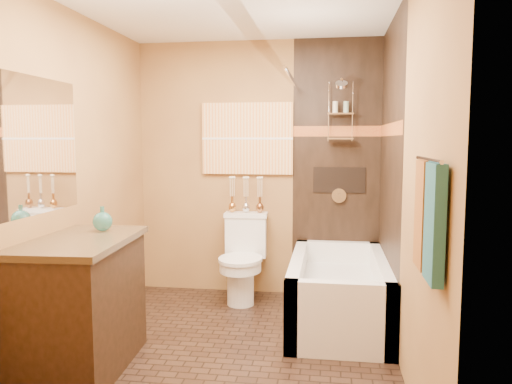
% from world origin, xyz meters
% --- Properties ---
extents(floor, '(3.00, 3.00, 0.00)m').
position_xyz_m(floor, '(0.00, 0.00, 0.00)').
color(floor, black).
rests_on(floor, ground).
extents(wall_left, '(0.02, 3.00, 2.50)m').
position_xyz_m(wall_left, '(-1.20, 0.00, 1.25)').
color(wall_left, '#A97D41').
rests_on(wall_left, floor).
extents(wall_right, '(0.02, 3.00, 2.50)m').
position_xyz_m(wall_right, '(1.20, 0.00, 1.25)').
color(wall_right, '#A97D41').
rests_on(wall_right, floor).
extents(wall_back, '(2.40, 0.02, 2.50)m').
position_xyz_m(wall_back, '(0.00, 1.50, 1.25)').
color(wall_back, '#A97D41').
rests_on(wall_back, floor).
extents(wall_front, '(2.40, 0.02, 2.50)m').
position_xyz_m(wall_front, '(0.00, -1.50, 1.25)').
color(wall_front, '#A97D41').
rests_on(wall_front, floor).
extents(alcove_tile_back, '(0.85, 0.01, 2.50)m').
position_xyz_m(alcove_tile_back, '(0.78, 1.49, 1.25)').
color(alcove_tile_back, black).
rests_on(alcove_tile_back, wall_back).
extents(alcove_tile_right, '(0.01, 1.50, 2.50)m').
position_xyz_m(alcove_tile_right, '(1.19, 0.75, 1.25)').
color(alcove_tile_right, black).
rests_on(alcove_tile_right, wall_right).
extents(mosaic_band_back, '(0.85, 0.01, 0.10)m').
position_xyz_m(mosaic_band_back, '(0.78, 1.48, 1.62)').
color(mosaic_band_back, '#9C3D1C').
rests_on(mosaic_band_back, alcove_tile_back).
extents(mosaic_band_right, '(0.01, 1.50, 0.10)m').
position_xyz_m(mosaic_band_right, '(1.18, 0.75, 1.62)').
color(mosaic_band_right, '#9C3D1C').
rests_on(mosaic_band_right, alcove_tile_right).
extents(alcove_niche, '(0.50, 0.01, 0.25)m').
position_xyz_m(alcove_niche, '(0.80, 1.48, 1.15)').
color(alcove_niche, black).
rests_on(alcove_niche, alcove_tile_back).
extents(shower_fixtures, '(0.24, 0.33, 1.16)m').
position_xyz_m(shower_fixtures, '(0.80, 1.38, 1.67)').
color(shower_fixtures, silver).
rests_on(shower_fixtures, floor).
extents(curtain_rod, '(0.03, 1.55, 0.03)m').
position_xyz_m(curtain_rod, '(0.40, 0.75, 2.02)').
color(curtain_rod, silver).
rests_on(curtain_rod, wall_back).
extents(towel_bar, '(0.02, 0.55, 0.02)m').
position_xyz_m(towel_bar, '(1.15, -1.05, 1.45)').
color(towel_bar, silver).
rests_on(towel_bar, wall_right).
extents(towel_teal, '(0.05, 0.22, 0.52)m').
position_xyz_m(towel_teal, '(1.16, -1.18, 1.18)').
color(towel_teal, '#1B485A').
rests_on(towel_teal, towel_bar).
extents(towel_rust, '(0.05, 0.22, 0.52)m').
position_xyz_m(towel_rust, '(1.16, -0.92, 1.18)').
color(towel_rust, brown).
rests_on(towel_rust, towel_bar).
extents(sunset_painting, '(0.90, 0.04, 0.70)m').
position_xyz_m(sunset_painting, '(-0.10, 1.48, 1.55)').
color(sunset_painting, orange).
rests_on(sunset_painting, wall_back).
extents(vanity_mirror, '(0.01, 1.00, 0.90)m').
position_xyz_m(vanity_mirror, '(-1.19, -0.38, 1.50)').
color(vanity_mirror, white).
rests_on(vanity_mirror, wall_left).
extents(bathtub, '(0.80, 1.50, 0.55)m').
position_xyz_m(bathtub, '(0.80, 0.75, 0.22)').
color(bathtub, white).
rests_on(bathtub, floor).
extents(toilet, '(0.43, 0.63, 0.83)m').
position_xyz_m(toilet, '(-0.10, 1.20, 0.42)').
color(toilet, white).
rests_on(toilet, floor).
extents(vanity, '(0.68, 1.05, 0.89)m').
position_xyz_m(vanity, '(-0.92, -0.38, 0.45)').
color(vanity, black).
rests_on(vanity, floor).
extents(teal_bottle, '(0.17, 0.17, 0.22)m').
position_xyz_m(teal_bottle, '(-0.87, -0.11, 0.98)').
color(teal_bottle, '#297B6E').
rests_on(teal_bottle, vanity).
extents(bud_vases, '(0.35, 0.07, 0.34)m').
position_xyz_m(bud_vases, '(-0.10, 1.39, 1.01)').
color(bud_vases, '#BD7F3B').
rests_on(bud_vases, toilet).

